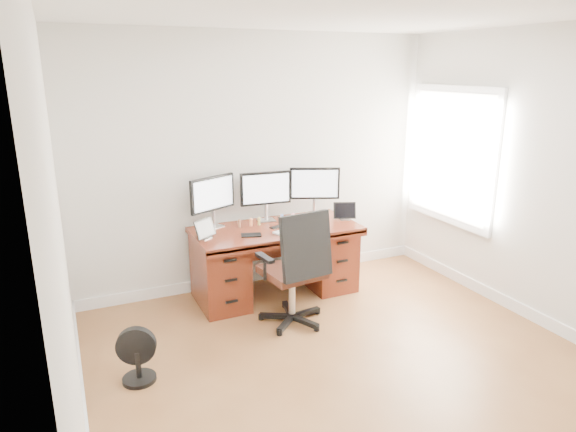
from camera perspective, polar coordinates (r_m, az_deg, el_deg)
name	(u,v)px	position (r m, az deg, el deg)	size (l,w,h in m)	color
ground	(369,386)	(4.15, 9.02, -18.11)	(4.50, 4.50, 0.00)	brown
back_wall	(259,163)	(5.53, -3.22, 5.95)	(4.00, 0.10, 2.70)	silver
right_wall	(566,185)	(5.03, 28.50, 3.02)	(0.10, 4.50, 2.70)	silver
desk	(275,258)	(5.41, -1.45, -4.70)	(1.70, 0.80, 0.75)	#582011
office_chair	(295,287)	(4.80, 0.79, -7.94)	(0.66, 0.66, 1.12)	black
floor_fan	(137,356)	(4.21, -16.39, -14.70)	(0.31, 0.26, 0.44)	black
monitor_left	(213,195)	(5.24, -8.37, 2.27)	(0.51, 0.26, 0.53)	silver
monitor_center	(266,190)	(5.42, -2.48, 2.90)	(0.55, 0.15, 0.53)	silver
monitor_right	(315,185)	(5.66, 2.98, 3.45)	(0.52, 0.25, 0.53)	silver
tablet_left	(205,230)	(4.97, -9.18, -1.54)	(0.24, 0.18, 0.19)	silver
tablet_right	(345,212)	(5.55, 6.36, 0.45)	(0.25, 0.15, 0.19)	silver
keyboard	(287,231)	(5.13, -0.09, -1.68)	(0.28, 0.12, 0.01)	silver
trackpad	(311,229)	(5.19, 2.54, -1.50)	(0.13, 0.13, 0.01)	silver
drawing_tablet	(251,235)	(5.03, -4.12, -2.12)	(0.19, 0.12, 0.01)	black
phone	(277,227)	(5.26, -1.28, -1.24)	(0.14, 0.07, 0.01)	black
figurine_brown	(239,223)	(5.27, -5.43, -0.78)	(0.04, 0.04, 0.09)	#955B3E
figurine_orange	(251,222)	(5.31, -4.13, -0.62)	(0.04, 0.04, 0.09)	#FA975E
figurine_yellow	(259,221)	(5.34, -3.25, -0.50)	(0.04, 0.04, 0.09)	#C9C968
figurine_blue	(282,218)	(5.44, -0.69, -0.18)	(0.04, 0.04, 0.09)	#638DE9
figurine_pink	(293,216)	(5.49, 0.56, -0.02)	(0.04, 0.04, 0.09)	pink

